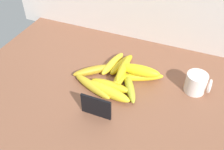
{
  "coord_description": "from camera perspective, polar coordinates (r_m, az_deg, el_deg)",
  "views": [
    {
      "loc": [
        30.47,
        -65.33,
        72.32
      ],
      "look_at": [
        2.73,
        2.68,
        8.0
      ],
      "focal_mm": 40.84,
      "sensor_mm": 36.0,
      "label": 1
    }
  ],
  "objects": [
    {
      "name": "banana_8",
      "position": [
        1.02,
        2.1,
        -0.11
      ],
      "size": [
        3.89,
        18.85,
        3.75
      ],
      "primitive_type": "ellipsoid",
      "rotation": [
        0.0,
        0.0,
        4.72
      ],
      "color": "yellow",
      "rests_on": "counter_top"
    },
    {
      "name": "banana_6",
      "position": [
        1.05,
        -4.37,
        1.02
      ],
      "size": [
        14.62,
        13.65,
        3.5
      ],
      "primitive_type": "ellipsoid",
      "rotation": [
        0.0,
        0.0,
        3.87
      ],
      "color": "gold",
      "rests_on": "counter_top"
    },
    {
      "name": "banana_5",
      "position": [
        1.08,
        2.18,
        2.35
      ],
      "size": [
        7.39,
        15.91,
        3.63
      ],
      "primitive_type": "ellipsoid",
      "rotation": [
        0.0,
        0.0,
        1.32
      ],
      "color": "gold",
      "rests_on": "counter_top"
    },
    {
      "name": "banana_7",
      "position": [
        0.95,
        -1.02,
        -3.62
      ],
      "size": [
        19.71,
        7.79,
        4.29
      ],
      "primitive_type": "ellipsoid",
      "rotation": [
        0.0,
        0.0,
        6.1
      ],
      "color": "yellow",
      "rests_on": "counter_top"
    },
    {
      "name": "counter_top",
      "position": [
        1.01,
        -2.01,
        -3.32
      ],
      "size": [
        110.0,
        76.0,
        3.0
      ],
      "primitive_type": "cube",
      "color": "brown",
      "rests_on": "ground"
    },
    {
      "name": "banana_0",
      "position": [
        0.98,
        -4.52,
        -2.52
      ],
      "size": [
        18.93,
        10.37,
        3.45
      ],
      "primitive_type": "ellipsoid",
      "rotation": [
        0.0,
        0.0,
        2.75
      ],
      "color": "gold",
      "rests_on": "counter_top"
    },
    {
      "name": "coffee_mug",
      "position": [
        1.01,
        18.41,
        -1.71
      ],
      "size": [
        9.44,
        7.94,
        7.83
      ],
      "color": "white",
      "rests_on": "counter_top"
    },
    {
      "name": "chalkboard_sign",
      "position": [
        0.88,
        -3.57,
        -7.23
      ],
      "size": [
        11.0,
        1.8,
        8.4
      ],
      "color": "black",
      "rests_on": "counter_top"
    },
    {
      "name": "banana_9",
      "position": [
        0.99,
        6.32,
        1.01
      ],
      "size": [
        15.91,
        5.07,
        4.37
      ],
      "primitive_type": "ellipsoid",
      "rotation": [
        0.0,
        0.0,
        3.19
      ],
      "color": "yellow",
      "rests_on": "banana_3"
    },
    {
      "name": "banana_10",
      "position": [
        1.0,
        2.54,
        1.47
      ],
      "size": [
        4.03,
        15.88,
        3.22
      ],
      "primitive_type": "ellipsoid",
      "rotation": [
        0.0,
        0.0,
        4.76
      ],
      "color": "yellow",
      "rests_on": "banana_8"
    },
    {
      "name": "banana_1",
      "position": [
        1.08,
        0.18,
        2.6
      ],
      "size": [
        6.24,
        16.96,
        3.58
      ],
      "primitive_type": "ellipsoid",
      "rotation": [
        0.0,
        0.0,
        4.55
      ],
      "color": "yellow",
      "rests_on": "counter_top"
    },
    {
      "name": "banana_4",
      "position": [
        0.98,
        3.98,
        -2.76
      ],
      "size": [
        10.76,
        16.1,
        3.23
      ],
      "primitive_type": "ellipsoid",
      "rotation": [
        0.0,
        0.0,
        2.07
      ],
      "color": "gold",
      "rests_on": "counter_top"
    },
    {
      "name": "banana_3",
      "position": [
        1.02,
        6.2,
        -0.43
      ],
      "size": [
        18.83,
        11.03,
        3.41
      ],
      "primitive_type": "ellipsoid",
      "rotation": [
        0.0,
        0.0,
        3.57
      ],
      "color": "yellow",
      "rests_on": "counter_top"
    },
    {
      "name": "banana_2",
      "position": [
        0.98,
        -0.4,
        -2.3
      ],
      "size": [
        16.12,
        4.2,
        3.69
      ],
      "primitive_type": "ellipsoid",
      "rotation": [
        0.0,
        0.0,
        6.25
      ],
      "color": "gold",
      "rests_on": "counter_top"
    }
  ]
}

